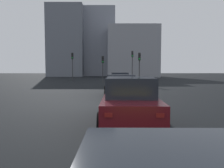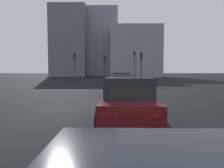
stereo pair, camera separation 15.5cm
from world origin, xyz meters
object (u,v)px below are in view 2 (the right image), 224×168
car_navy_left_second (121,86)px  traffic_light_far_left (75,61)px  car_black_left_lead (121,81)px  traffic_light_near_right (105,64)px  traffic_light_far_right (134,60)px  car_maroon_left_third (128,101)px  traffic_light_near_left (141,62)px

car_navy_left_second → traffic_light_far_left: traffic_light_far_left is taller
car_black_left_lead → traffic_light_near_right: (7.75, 1.92, 1.81)m
traffic_light_far_right → car_black_left_lead: bearing=-6.5°
car_navy_left_second → traffic_light_far_right: traffic_light_far_right is taller
car_navy_left_second → traffic_light_far_right: (18.18, -2.53, 2.48)m
traffic_light_far_left → traffic_light_far_right: size_ratio=0.93×
traffic_light_far_left → car_maroon_left_third: bearing=11.7°
traffic_light_near_left → traffic_light_far_left: bearing=-119.8°
traffic_light_near_right → traffic_light_far_right: bearing=121.3°
traffic_light_near_left → traffic_light_near_right: (3.07, 4.44, -0.17)m
car_maroon_left_third → traffic_light_far_right: (25.03, -2.49, 2.44)m
traffic_light_near_right → traffic_light_far_left: (3.04, 4.54, 0.46)m
car_black_left_lead → car_navy_left_second: bearing=176.1°
car_black_left_lead → traffic_light_far_left: 12.77m
traffic_light_far_left → traffic_light_near_right: bearing=53.5°
car_navy_left_second → traffic_light_near_left: traffic_light_near_left is taller
car_black_left_lead → traffic_light_near_left: size_ratio=1.16×
traffic_light_near_right → traffic_light_far_right: size_ratio=0.79×
car_black_left_lead → traffic_light_near_right: traffic_light_near_right is taller
car_maroon_left_third → traffic_light_near_left: 18.73m
traffic_light_near_left → traffic_light_far_left: 10.87m
car_black_left_lead → traffic_light_far_right: 11.77m
car_black_left_lead → car_maroon_left_third: 13.76m
car_black_left_lead → traffic_light_near_right: 8.18m
car_maroon_left_third → traffic_light_near_right: 21.65m
car_maroon_left_third → traffic_light_near_right: bearing=6.3°
traffic_light_near_right → traffic_light_far_left: traffic_light_far_left is taller
car_maroon_left_third → traffic_light_near_right: (21.51, 1.75, 1.78)m
traffic_light_far_left → traffic_light_far_right: 8.79m
car_navy_left_second → traffic_light_far_left: size_ratio=1.12×
traffic_light_far_left → traffic_light_far_right: bearing=90.5°
traffic_light_near_right → traffic_light_far_right: (3.52, -4.23, 0.66)m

